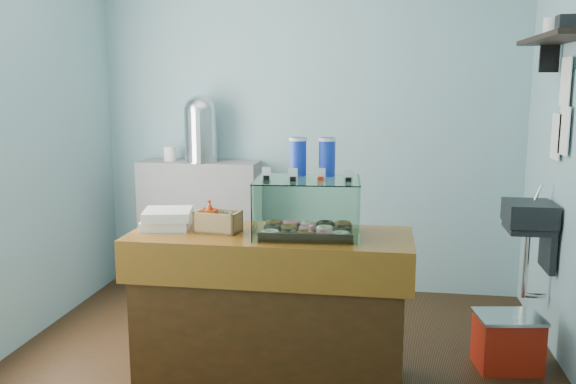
% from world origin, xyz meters
% --- Properties ---
extents(ground, '(3.50, 3.50, 0.00)m').
position_xyz_m(ground, '(0.00, 0.00, 0.00)').
color(ground, black).
rests_on(ground, ground).
extents(room_shell, '(3.54, 3.04, 2.82)m').
position_xyz_m(room_shell, '(0.03, 0.01, 1.71)').
color(room_shell, '#85B8C2').
rests_on(room_shell, ground).
extents(counter, '(1.60, 0.60, 0.90)m').
position_xyz_m(counter, '(0.00, -0.25, 0.46)').
color(counter, '#45220D').
rests_on(counter, ground).
extents(back_shelf, '(1.00, 0.32, 1.10)m').
position_xyz_m(back_shelf, '(-0.90, 1.32, 0.55)').
color(back_shelf, gray).
rests_on(back_shelf, ground).
extents(display_case, '(0.61, 0.46, 0.54)m').
position_xyz_m(display_case, '(0.21, -0.22, 1.07)').
color(display_case, black).
rests_on(display_case, counter).
extents(condiment_crate, '(0.27, 0.19, 0.18)m').
position_xyz_m(condiment_crate, '(-0.31, -0.25, 0.97)').
color(condiment_crate, tan).
rests_on(condiment_crate, counter).
extents(pastry_boxes, '(0.33, 0.33, 0.11)m').
position_xyz_m(pastry_boxes, '(-0.62, -0.20, 0.95)').
color(pastry_boxes, white).
rests_on(pastry_boxes, counter).
extents(coffee_urn, '(0.30, 0.30, 0.55)m').
position_xyz_m(coffee_urn, '(-0.87, 1.30, 1.39)').
color(coffee_urn, silver).
rests_on(coffee_urn, back_shelf).
extents(red_cooler, '(0.43, 0.35, 0.34)m').
position_xyz_m(red_cooler, '(1.41, 0.15, 0.17)').
color(red_cooler, red).
rests_on(red_cooler, ground).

